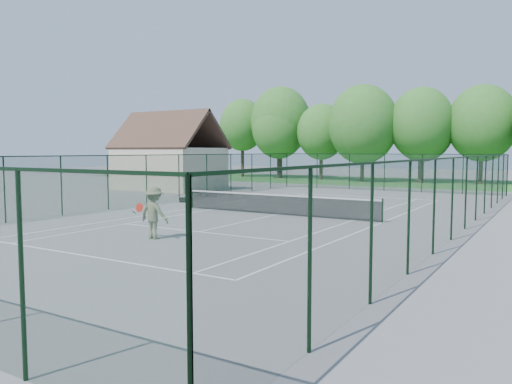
# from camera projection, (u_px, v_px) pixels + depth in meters

# --- Properties ---
(ground) EXTENTS (140.00, 140.00, 0.00)m
(ground) POSITION_uv_depth(u_px,v_px,m) (276.00, 215.00, 25.49)
(ground) COLOR slate
(ground) RESTS_ON ground
(grass_far) EXTENTS (80.00, 16.00, 0.01)m
(grass_far) POSITION_uv_depth(u_px,v_px,m) (420.00, 183.00, 50.95)
(grass_far) COLOR #32772D
(grass_far) RESTS_ON ground
(court_lines) EXTENTS (11.05, 23.85, 0.01)m
(court_lines) POSITION_uv_depth(u_px,v_px,m) (276.00, 214.00, 25.49)
(court_lines) COLOR white
(court_lines) RESTS_ON ground
(tennis_net) EXTENTS (11.08, 0.08, 1.10)m
(tennis_net) POSITION_uv_depth(u_px,v_px,m) (277.00, 203.00, 25.44)
(tennis_net) COLOR black
(tennis_net) RESTS_ON ground
(fence_enclosure) EXTENTS (18.05, 36.05, 3.02)m
(fence_enclosure) POSITION_uv_depth(u_px,v_px,m) (277.00, 184.00, 25.36)
(fence_enclosure) COLOR #1B3825
(fence_enclosure) RESTS_ON ground
(utility_building) EXTENTS (8.60, 6.27, 6.63)m
(utility_building) POSITION_uv_depth(u_px,v_px,m) (169.00, 152.00, 42.07)
(utility_building) COLOR beige
(utility_building) RESTS_ON ground
(tree_line_far) EXTENTS (39.40, 6.40, 9.70)m
(tree_line_far) POSITION_uv_depth(u_px,v_px,m) (421.00, 124.00, 50.46)
(tree_line_far) COLOR #3D281C
(tree_line_far) RESTS_ON ground
(sports_bag_a) EXTENTS (0.39, 0.27, 0.29)m
(sports_bag_a) POSITION_uv_depth(u_px,v_px,m) (182.00, 200.00, 31.57)
(sports_bag_a) COLOR black
(sports_bag_a) RESTS_ON ground
(sports_bag_b) EXTENTS (0.46, 0.36, 0.32)m
(sports_bag_b) POSITION_uv_depth(u_px,v_px,m) (184.00, 200.00, 31.47)
(sports_bag_b) COLOR black
(sports_bag_b) RESTS_ON ground
(tennis_player) EXTENTS (2.23, 0.87, 1.94)m
(tennis_player) POSITION_uv_depth(u_px,v_px,m) (154.00, 213.00, 18.41)
(tennis_player) COLOR #606549
(tennis_player) RESTS_ON ground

